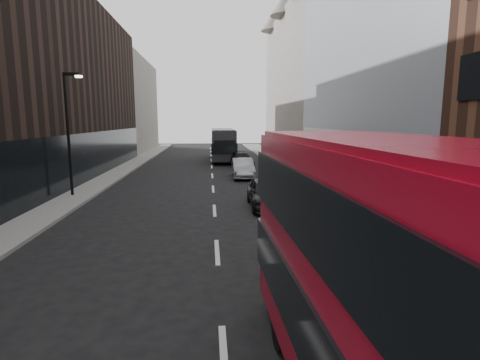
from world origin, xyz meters
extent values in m
cube|color=slate|center=(7.50, 25.00, 0.07)|extent=(3.00, 80.00, 0.15)
cube|color=slate|center=(-8.00, 25.00, 0.07)|extent=(2.00, 80.00, 0.15)
cube|color=#9BA0A6|center=(11.50, 21.00, 10.00)|extent=(5.00, 22.00, 20.00)
cube|color=silver|center=(9.15, 21.00, 1.90)|extent=(0.35, 21.00, 3.80)
cube|color=slate|center=(11.50, 44.00, 9.00)|extent=(5.00, 24.00, 18.00)
cone|color=slate|center=(9.50, 52.00, 19.50)|extent=(4.00, 4.00, 3.00)
cube|color=black|center=(-11.50, 30.00, 7.00)|extent=(5.00, 24.00, 14.00)
cube|color=slate|center=(-11.50, 52.00, 6.50)|extent=(5.00, 20.00, 13.00)
cylinder|color=black|center=(-8.30, 18.00, 3.65)|extent=(0.16, 0.16, 7.00)
cube|color=black|center=(-7.90, 18.00, 7.05)|extent=(0.90, 0.15, 0.18)
cube|color=#FFF2CC|center=(-7.50, 18.00, 6.93)|extent=(0.35, 0.22, 0.12)
cube|color=maroon|center=(2.26, -0.93, 2.27)|extent=(2.58, 10.45, 3.78)
cube|color=black|center=(2.26, -0.93, 3.26)|extent=(2.70, 10.51, 1.04)
cube|color=black|center=(2.16, 4.30, 1.80)|extent=(2.01, 0.12, 1.32)
cube|color=maroon|center=(2.26, -0.93, 4.19)|extent=(2.47, 10.04, 0.12)
cylinder|color=black|center=(1.16, 2.38, 0.47)|extent=(0.30, 0.95, 0.95)
cylinder|color=black|center=(3.23, 2.42, 0.47)|extent=(0.30, 0.95, 0.95)
cube|color=black|center=(1.32, 37.79, 1.91)|extent=(2.52, 10.80, 3.04)
cube|color=black|center=(1.32, 37.79, 1.72)|extent=(2.64, 10.85, 1.08)
cube|color=black|center=(1.28, 32.37, 1.86)|extent=(2.08, 0.09, 1.37)
cube|color=black|center=(1.35, 43.21, 1.86)|extent=(2.08, 0.09, 1.37)
cube|color=black|center=(1.32, 37.79, 3.46)|extent=(2.42, 10.37, 0.12)
cylinder|color=black|center=(0.26, 41.25, 0.49)|extent=(0.30, 0.98, 0.98)
cylinder|color=black|center=(2.41, 41.24, 0.49)|extent=(0.30, 0.98, 0.98)
cylinder|color=black|center=(0.22, 34.35, 0.49)|extent=(0.30, 0.98, 0.98)
cylinder|color=black|center=(2.37, 34.34, 0.49)|extent=(0.30, 0.98, 0.98)
imported|color=black|center=(2.71, 14.52, 0.76)|extent=(1.86, 4.50, 1.52)
imported|color=gray|center=(2.41, 24.85, 0.76)|extent=(1.65, 4.60, 1.51)
imported|color=black|center=(2.85, 31.46, 0.71)|extent=(2.27, 4.99, 1.42)
camera|label=1|loc=(-0.23, -4.38, 4.49)|focal=28.00mm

